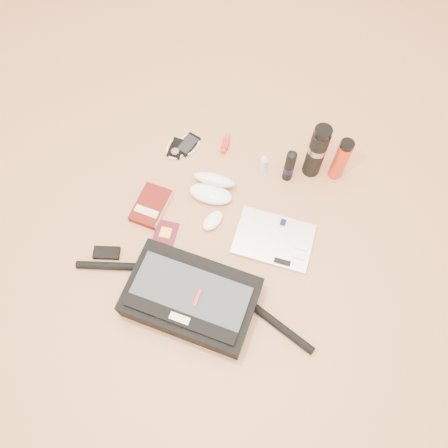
% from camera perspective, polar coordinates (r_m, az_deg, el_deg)
% --- Properties ---
extents(ground, '(4.00, 4.00, 0.00)m').
position_cam_1_polar(ground, '(1.78, -0.02, -3.59)').
color(ground, '#B17549').
rests_on(ground, ground).
extents(messenger_bag, '(0.98, 0.32, 0.14)m').
position_cam_1_polar(messenger_bag, '(1.66, -4.36, -9.55)').
color(messenger_bag, black).
rests_on(messenger_bag, ground).
extents(laptop, '(0.31, 0.22, 0.03)m').
position_cam_1_polar(laptop, '(1.80, 6.54, -2.03)').
color(laptop, silver).
rests_on(laptop, ground).
extents(book, '(0.14, 0.20, 0.03)m').
position_cam_1_polar(book, '(1.87, -9.49, 2.35)').
color(book, '#4F0D09').
rests_on(book, ground).
extents(passport, '(0.10, 0.13, 0.01)m').
position_cam_1_polar(passport, '(1.82, -7.72, -1.42)').
color(passport, '#4B0F17').
rests_on(passport, ground).
extents(mouse, '(0.10, 0.12, 0.03)m').
position_cam_1_polar(mouse, '(1.82, -1.48, 0.43)').
color(mouse, white).
rests_on(mouse, ground).
extents(sunglasses_case, '(0.19, 0.16, 0.11)m').
position_cam_1_polar(sunglasses_case, '(1.87, -1.53, 4.86)').
color(sunglasses_case, white).
rests_on(sunglasses_case, ground).
extents(ipod, '(0.09, 0.11, 0.01)m').
position_cam_1_polar(ipod, '(2.02, -6.18, 9.80)').
color(ipod, black).
rests_on(ipod, ground).
extents(phone, '(0.12, 0.13, 0.01)m').
position_cam_1_polar(phone, '(2.03, -4.73, 10.31)').
color(phone, black).
rests_on(phone, ground).
extents(inhaler, '(0.03, 0.10, 0.03)m').
position_cam_1_polar(inhaler, '(2.02, 0.20, 10.49)').
color(inhaler, red).
rests_on(inhaler, ground).
extents(spray_bottle, '(0.03, 0.03, 0.11)m').
position_cam_1_polar(spray_bottle, '(1.92, 5.16, 7.71)').
color(spray_bottle, '#ABD2EE').
rests_on(spray_bottle, ground).
extents(aerosol_can, '(0.05, 0.05, 0.19)m').
position_cam_1_polar(aerosol_can, '(1.88, 8.55, 7.52)').
color(aerosol_can, black).
rests_on(aerosol_can, ground).
extents(thermos_black, '(0.10, 0.10, 0.29)m').
position_cam_1_polar(thermos_black, '(1.87, 12.01, 9.27)').
color(thermos_black, black).
rests_on(thermos_black, ground).
extents(thermos_red, '(0.07, 0.07, 0.23)m').
position_cam_1_polar(thermos_red, '(1.91, 15.00, 8.13)').
color(thermos_red, red).
rests_on(thermos_red, ground).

